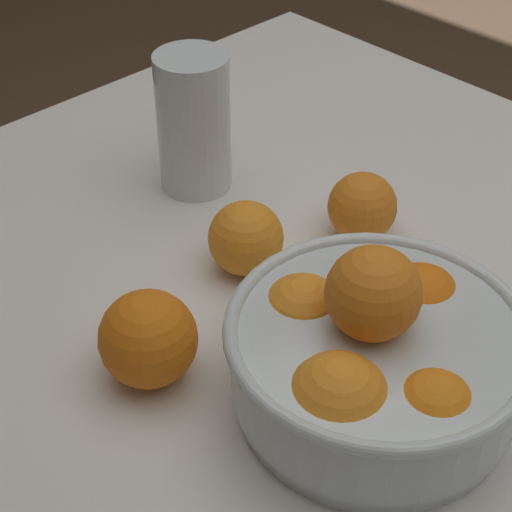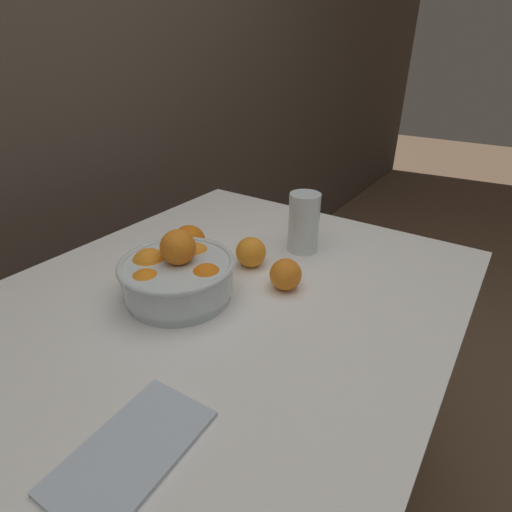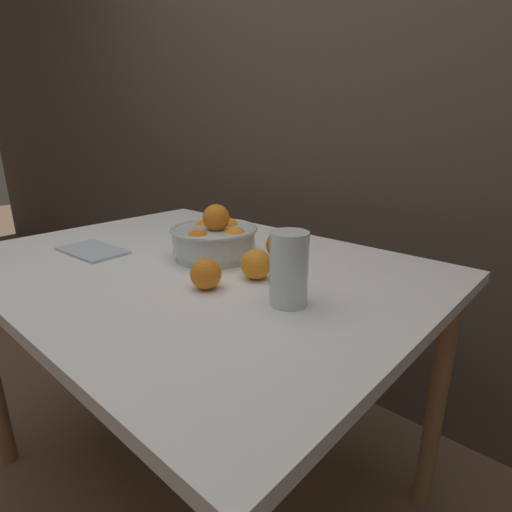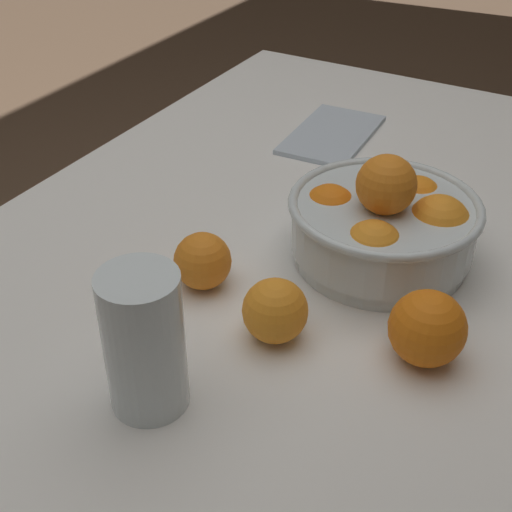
{
  "view_description": "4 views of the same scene",
  "coord_description": "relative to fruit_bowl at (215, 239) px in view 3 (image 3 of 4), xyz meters",
  "views": [
    {
      "loc": [
        -0.26,
        0.47,
        1.29
      ],
      "look_at": [
        0.17,
        0.05,
        0.81
      ],
      "focal_mm": 60.0,
      "sensor_mm": 36.0,
      "label": 1
    },
    {
      "loc": [
        -0.48,
        -0.47,
        1.24
      ],
      "look_at": [
        0.17,
        -0.03,
        0.82
      ],
      "focal_mm": 28.0,
      "sensor_mm": 36.0,
      "label": 2
    },
    {
      "loc": [
        0.82,
        -0.65,
        1.11
      ],
      "look_at": [
        0.23,
        0.01,
        0.82
      ],
      "focal_mm": 28.0,
      "sensor_mm": 36.0,
      "label": 3
    },
    {
      "loc": [
        0.75,
        0.3,
        1.29
      ],
      "look_at": [
        0.18,
        -0.02,
        0.83
      ],
      "focal_mm": 50.0,
      "sensor_mm": 36.0,
      "label": 4
    }
  ],
  "objects": [
    {
      "name": "back_wall",
      "position": [
        -0.02,
        0.69,
        0.49
      ],
      "size": [
        8.0,
        0.05,
        2.6
      ],
      "primitive_type": "cube",
      "color": "#4C4238",
      "rests_on": "ground_plane"
    },
    {
      "name": "dining_table",
      "position": [
        -0.02,
        -0.07,
        -0.14
      ],
      "size": [
        1.25,
        0.92,
        0.76
      ],
      "color": "white",
      "rests_on": "ground_plane"
    },
    {
      "name": "juice_glass",
      "position": [
        0.35,
        -0.11,
        0.02
      ],
      "size": [
        0.08,
        0.08,
        0.15
      ],
      "color": "#F4A314",
      "rests_on": "dining_table"
    },
    {
      "name": "fruit_bowl",
      "position": [
        0.0,
        0.0,
        0.0
      ],
      "size": [
        0.24,
        0.24,
        0.15
      ],
      "color": "silver",
      "rests_on": "dining_table"
    },
    {
      "name": "ground_plane",
      "position": [
        -0.02,
        -0.07,
        -0.81
      ],
      "size": [
        12.0,
        12.0,
        0.0
      ],
      "primitive_type": "plane",
      "color": "brown"
    },
    {
      "name": "orange_loose_aside",
      "position": [
        0.16,
        -0.17,
        -0.02
      ],
      "size": [
        0.07,
        0.07,
        0.07
      ],
      "primitive_type": "sphere",
      "color": "orange",
      "rests_on": "dining_table"
    },
    {
      "name": "orange_loose_near_bowl",
      "position": [
        0.2,
        -0.05,
        -0.02
      ],
      "size": [
        0.07,
        0.07,
        0.07
      ],
      "primitive_type": "sphere",
      "color": "orange",
      "rests_on": "dining_table"
    },
    {
      "name": "orange_loose_front",
      "position": [
        0.15,
        0.11,
        -0.01
      ],
      "size": [
        0.08,
        0.08,
        0.08
      ],
      "primitive_type": "sphere",
      "color": "orange",
      "rests_on": "dining_table"
    },
    {
      "name": "napkin",
      "position": [
        -0.31,
        -0.21,
        -0.05
      ],
      "size": [
        0.22,
        0.14,
        0.01
      ],
      "primitive_type": "cube",
      "rotation": [
        0.0,
        0.0,
        0.05
      ],
      "color": "silver",
      "rests_on": "dining_table"
    }
  ]
}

